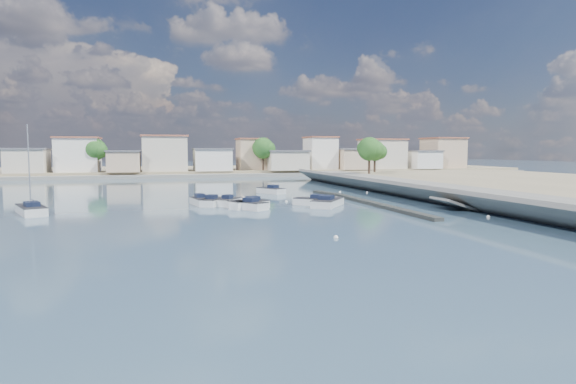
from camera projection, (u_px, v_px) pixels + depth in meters
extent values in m
plane|color=#315062|center=(260.00, 187.00, 81.76)|extent=(400.00, 400.00, 0.00)
cube|color=slate|center=(448.00, 193.00, 60.59)|extent=(5.00, 90.00, 1.80)
cube|color=slate|center=(417.00, 194.00, 59.45)|extent=(4.17, 90.00, 2.86)
cube|color=slate|center=(460.00, 206.00, 50.81)|extent=(5.31, 3.50, 1.94)
cube|color=black|center=(375.00, 204.00, 54.75)|extent=(1.00, 26.00, 0.35)
cube|color=black|center=(328.00, 194.00, 68.08)|extent=(2.00, 8.05, 0.30)
cube|color=gray|center=(221.00, 170.00, 131.66)|extent=(160.00, 40.00, 1.40)
cube|color=slate|center=(232.00, 175.00, 111.51)|extent=(160.00, 2.50, 0.80)
cube|color=beige|center=(27.00, 161.00, 104.45)|extent=(8.00, 8.00, 5.00)
cube|color=#595960|center=(27.00, 149.00, 104.22)|extent=(8.48, 8.48, 0.35)
cube|color=white|center=(78.00, 155.00, 108.89)|extent=(9.00, 9.00, 7.50)
cube|color=#99513D|center=(78.00, 138.00, 108.55)|extent=(9.54, 9.54, 0.35)
cube|color=#CCAD8C|center=(124.00, 162.00, 108.77)|extent=(7.00, 8.00, 4.50)
cube|color=#595960|center=(124.00, 151.00, 108.55)|extent=(7.42, 8.48, 0.35)
cube|color=beige|center=(165.00, 154.00, 112.90)|extent=(10.00, 9.00, 8.00)
cube|color=#99513D|center=(164.00, 136.00, 112.54)|extent=(10.60, 9.54, 0.35)
cube|color=white|center=(212.00, 160.00, 114.96)|extent=(8.50, 8.50, 5.00)
cube|color=#595960|center=(212.00, 149.00, 114.73)|extent=(9.01, 9.01, 0.35)
cube|color=#CCAD8C|center=(251.00, 155.00, 120.36)|extent=(6.50, 7.50, 7.50)
cube|color=#99513D|center=(251.00, 139.00, 120.02)|extent=(6.89, 7.95, 0.35)
cube|color=beige|center=(286.00, 161.00, 118.75)|extent=(9.50, 9.00, 4.50)
cube|color=#595960|center=(286.00, 151.00, 118.54)|extent=(10.07, 9.54, 0.35)
cube|color=white|center=(320.00, 153.00, 124.11)|extent=(7.00, 8.00, 8.00)
cube|color=#99513D|center=(320.00, 137.00, 123.74)|extent=(7.42, 8.48, 0.35)
cube|color=#CCAD8C|center=(352.00, 159.00, 124.42)|extent=(8.00, 9.00, 5.00)
cube|color=#595960|center=(352.00, 149.00, 124.18)|extent=(8.48, 9.54, 0.35)
cube|color=beige|center=(382.00, 154.00, 127.63)|extent=(10.50, 8.50, 7.50)
cube|color=#99513D|center=(382.00, 140.00, 127.29)|extent=(11.13, 9.01, 0.35)
cube|color=white|center=(423.00, 160.00, 128.73)|extent=(7.50, 7.50, 4.50)
cube|color=#595960|center=(423.00, 151.00, 128.52)|extent=(7.95, 7.95, 0.35)
cube|color=#CCAD8C|center=(443.00, 153.00, 133.56)|extent=(9.00, 9.50, 8.00)
cube|color=#99513D|center=(443.00, 138.00, 133.20)|extent=(9.54, 10.07, 0.35)
cylinder|color=#38281E|center=(96.00, 164.00, 107.24)|extent=(0.44, 0.44, 3.38)
sphere|color=#244D19|center=(95.00, 149.00, 106.95)|extent=(4.80, 4.80, 4.80)
sphere|color=#244D19|center=(99.00, 150.00, 106.63)|extent=(3.60, 3.60, 3.60)
sphere|color=#244D19|center=(92.00, 149.00, 107.17)|extent=(3.30, 3.30, 3.30)
cylinder|color=#38281E|center=(178.00, 164.00, 114.87)|extent=(0.44, 0.44, 2.93)
sphere|color=#244D19|center=(178.00, 152.00, 114.62)|extent=(4.16, 4.16, 4.16)
sphere|color=#244D19|center=(181.00, 153.00, 114.34)|extent=(3.12, 3.12, 3.12)
sphere|color=#244D19|center=(175.00, 152.00, 114.81)|extent=(2.86, 2.86, 2.86)
cylinder|color=#38281E|center=(263.00, 163.00, 116.25)|extent=(0.44, 0.44, 3.60)
sphere|color=#244D19|center=(263.00, 148.00, 115.94)|extent=(5.12, 5.12, 5.12)
sphere|color=#244D19|center=(268.00, 149.00, 115.60)|extent=(3.84, 3.84, 3.84)
sphere|color=#244D19|center=(259.00, 147.00, 116.18)|extent=(3.52, 3.52, 3.52)
cylinder|color=#38281E|center=(322.00, 163.00, 123.36)|extent=(0.44, 0.44, 3.15)
sphere|color=#244D19|center=(322.00, 151.00, 123.09)|extent=(4.48, 4.48, 4.48)
sphere|color=#244D19|center=(325.00, 152.00, 122.79)|extent=(3.36, 3.36, 3.36)
sphere|color=#244D19|center=(319.00, 150.00, 123.29)|extent=(3.08, 3.08, 3.08)
cylinder|color=#38281E|center=(380.00, 164.00, 126.62)|extent=(0.44, 0.44, 2.70)
sphere|color=#244D19|center=(380.00, 153.00, 126.39)|extent=(3.84, 3.84, 3.84)
sphere|color=#244D19|center=(384.00, 154.00, 126.13)|extent=(2.88, 2.88, 2.88)
sphere|color=#244D19|center=(378.00, 153.00, 126.56)|extent=(2.64, 2.64, 2.64)
cylinder|color=#38281E|center=(369.00, 165.00, 91.09)|extent=(0.44, 0.44, 3.15)
sphere|color=#244D19|center=(369.00, 149.00, 90.81)|extent=(4.48, 4.48, 4.48)
sphere|color=#244D19|center=(375.00, 150.00, 90.52)|extent=(3.36, 3.36, 3.36)
sphere|color=#244D19|center=(365.00, 148.00, 91.02)|extent=(3.08, 3.08, 3.08)
cylinder|color=#38281E|center=(375.00, 165.00, 97.91)|extent=(0.44, 0.44, 2.93)
sphere|color=#244D19|center=(375.00, 151.00, 97.66)|extent=(4.16, 4.16, 4.16)
sphere|color=#244D19|center=(379.00, 152.00, 97.38)|extent=(3.12, 3.12, 3.12)
sphere|color=#244D19|center=(371.00, 150.00, 97.85)|extent=(2.86, 2.86, 2.86)
cube|color=silver|center=(248.00, 206.00, 51.32)|extent=(4.09, 4.80, 1.00)
cube|color=silver|center=(235.00, 205.00, 52.58)|extent=(1.48, 1.48, 1.00)
cube|color=#262628|center=(248.00, 202.00, 51.28)|extent=(4.12, 4.82, 0.08)
cube|color=#151C34|center=(251.00, 200.00, 50.96)|extent=(1.70, 1.77, 0.48)
cube|color=silver|center=(229.00, 203.00, 54.59)|extent=(3.36, 3.86, 1.00)
cube|color=silver|center=(235.00, 202.00, 56.06)|extent=(1.21, 1.21, 1.00)
cube|color=#262628|center=(229.00, 199.00, 54.55)|extent=(3.38, 3.88, 0.08)
cube|color=#151C34|center=(227.00, 197.00, 54.18)|extent=(1.40, 1.44, 0.48)
cube|color=silver|center=(314.00, 203.00, 54.80)|extent=(4.42, 4.20, 1.00)
cube|color=silver|center=(298.00, 202.00, 55.65)|extent=(1.25, 1.25, 1.00)
cube|color=#262628|center=(314.00, 198.00, 54.76)|extent=(4.44, 4.22, 0.08)
cube|color=#151C34|center=(317.00, 196.00, 54.54)|extent=(1.68, 1.66, 0.48)
cube|color=silver|center=(250.00, 205.00, 52.17)|extent=(4.54, 3.21, 1.00)
cube|color=silver|center=(236.00, 207.00, 51.07)|extent=(1.58, 1.58, 1.00)
cube|color=#262628|center=(250.00, 201.00, 52.12)|extent=(4.55, 3.24, 0.08)
cube|color=#151C34|center=(253.00, 198.00, 52.36)|extent=(1.57, 1.47, 0.48)
cube|color=silver|center=(213.00, 203.00, 54.64)|extent=(3.48, 4.58, 1.00)
cube|color=silver|center=(219.00, 201.00, 56.43)|extent=(1.50, 1.50, 1.00)
cube|color=#262628|center=(213.00, 199.00, 54.60)|extent=(3.51, 4.59, 0.08)
cube|color=#151C34|center=(212.00, 197.00, 54.16)|extent=(1.52, 1.62, 0.48)
cube|color=silver|center=(271.00, 191.00, 69.75)|extent=(3.76, 4.77, 1.00)
cube|color=silver|center=(262.00, 191.00, 71.10)|extent=(1.55, 1.55, 1.00)
cube|color=#262628|center=(271.00, 188.00, 69.71)|extent=(3.79, 4.78, 0.08)
cube|color=#151C34|center=(273.00, 187.00, 69.37)|extent=(1.63, 1.71, 0.48)
cube|color=silver|center=(201.00, 202.00, 55.25)|extent=(2.32, 4.39, 1.00)
cube|color=silver|center=(205.00, 204.00, 53.63)|extent=(1.55, 1.55, 1.00)
cube|color=#262628|center=(201.00, 198.00, 55.20)|extent=(2.35, 4.40, 0.08)
cube|color=#151C34|center=(200.00, 196.00, 55.56)|extent=(1.19, 1.41, 0.48)
cube|color=silver|center=(328.00, 204.00, 53.97)|extent=(5.25, 5.99, 1.00)
cube|color=silver|center=(334.00, 201.00, 56.27)|extent=(1.82, 1.82, 1.00)
cube|color=#262628|center=(328.00, 199.00, 53.92)|extent=(5.28, 6.01, 0.08)
cube|color=#151C34|center=(326.00, 197.00, 53.37)|extent=(2.16, 2.23, 0.48)
cube|color=silver|center=(31.00, 211.00, 47.43)|extent=(4.12, 6.42, 1.00)
cube|color=silver|center=(27.00, 208.00, 49.57)|extent=(1.89, 1.89, 1.00)
cube|color=#262628|center=(31.00, 206.00, 47.39)|extent=(4.16, 6.43, 0.08)
cube|color=#151C34|center=(32.00, 204.00, 46.88)|extent=(1.84, 2.16, 0.48)
cylinder|color=silver|center=(29.00, 165.00, 47.04)|extent=(0.12, 0.12, 8.00)
cylinder|color=silver|center=(33.00, 200.00, 46.37)|extent=(0.95, 2.26, 0.08)
sphere|color=white|center=(488.00, 217.00, 45.01)|extent=(0.34, 0.34, 0.34)
sphere|color=white|center=(286.00, 202.00, 58.45)|extent=(0.34, 0.34, 0.34)
sphere|color=white|center=(336.00, 238.00, 34.42)|extent=(0.34, 0.34, 0.34)
sphere|color=white|center=(367.00, 192.00, 70.88)|extent=(0.34, 0.34, 0.34)
sphere|color=white|center=(244.00, 198.00, 62.75)|extent=(0.34, 0.34, 0.34)
sphere|color=white|center=(340.00, 192.00, 71.06)|extent=(0.34, 0.34, 0.34)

